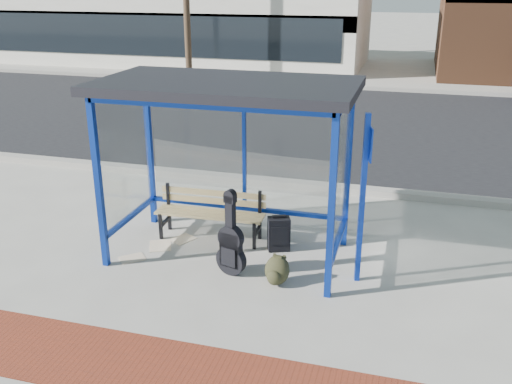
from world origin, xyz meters
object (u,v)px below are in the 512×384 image
(guitar_bag, at_px, (231,246))
(backpack, at_px, (277,271))
(bench, at_px, (211,211))
(suitcase, at_px, (279,234))

(guitar_bag, relative_size, backpack, 2.88)
(bench, relative_size, guitar_bag, 1.46)
(bench, distance_m, suitcase, 1.09)
(guitar_bag, bearing_deg, backpack, 5.68)
(guitar_bag, xyz_separation_m, suitcase, (0.43, 0.84, -0.16))
(suitcase, bearing_deg, guitar_bag, -138.71)
(bench, bearing_deg, guitar_bag, -59.52)
(bench, xyz_separation_m, backpack, (1.26, -1.09, -0.25))
(bench, xyz_separation_m, guitar_bag, (0.63, -0.99, -0.02))
(bench, relative_size, suitcase, 3.02)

